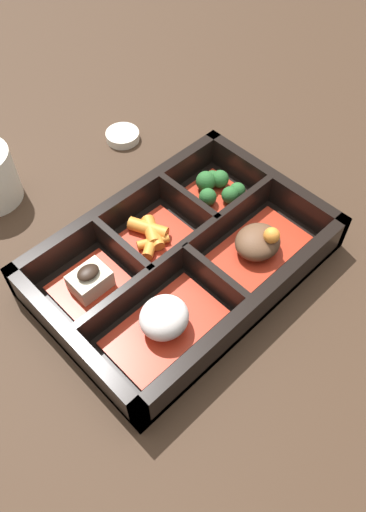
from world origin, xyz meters
TOP-DOWN VIEW (x-y plane):
  - ground_plane at (0.00, 0.00)m, footprint 3.00×3.00m
  - bento_base at (0.00, 0.00)m, footprint 0.32×0.22m
  - bento_rim at (-0.00, -0.00)m, footprint 0.32×0.22m
  - bowl_stew at (-0.07, 0.05)m, footprint 0.12×0.07m
  - bowl_rice at (0.07, 0.05)m, footprint 0.12×0.07m
  - bowl_greens at (-0.10, -0.05)m, footprint 0.07×0.07m
  - bowl_carrots at (-0.00, -0.05)m, footprint 0.08×0.08m
  - bowl_tofu at (0.10, -0.04)m, footprint 0.08×0.07m
  - sauce_dish at (-0.10, -0.22)m, footprint 0.05×0.05m

SIDE VIEW (x-z plane):
  - ground_plane at x=0.00m, z-range 0.00..0.00m
  - bento_base at x=0.00m, z-range 0.00..0.01m
  - sauce_dish at x=-0.10m, z-range 0.00..0.01m
  - bowl_carrots at x=0.00m, z-range 0.01..0.03m
  - bowl_tofu at x=0.10m, z-range 0.00..0.04m
  - bowl_greens at x=-0.10m, z-range 0.01..0.04m
  - bento_rim at x=0.00m, z-range 0.00..0.05m
  - bowl_stew at x=-0.07m, z-range 0.00..0.05m
  - bowl_rice at x=0.07m, z-range 0.01..0.05m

